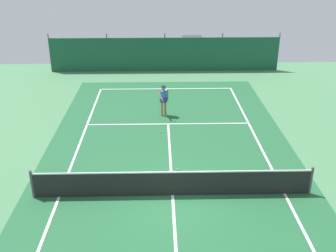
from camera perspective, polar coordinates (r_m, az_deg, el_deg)
name	(u,v)px	position (r m, az deg, el deg)	size (l,w,h in m)	color
ground_plane	(173,195)	(14.95, 0.65, -9.74)	(36.00, 36.00, 0.00)	#4C8456
court_surface	(173,195)	(14.95, 0.65, -9.73)	(11.02, 26.60, 0.01)	#236038
tennis_net	(173,183)	(14.67, 0.66, -8.08)	(10.12, 0.10, 1.10)	black
back_fence	(165,60)	(29.79, -0.47, 9.27)	(16.30, 0.98, 2.70)	#195138
tennis_player	(164,98)	(21.28, -0.62, 3.90)	(0.56, 0.83, 1.64)	#9E7051
tennis_ball_near_player	(211,86)	(26.35, 6.07, 5.68)	(0.07, 0.07, 0.07)	#CCDB33
tennis_ball_midcourt	(161,132)	(19.65, -1.01, -0.83)	(0.07, 0.07, 0.07)	#CCDB33
tennis_ball_by_sideline	(177,169)	(16.47, 1.30, -6.11)	(0.07, 0.07, 0.07)	#CCDB33
parked_car	(193,48)	(32.66, 3.52, 10.88)	(2.21, 4.30, 1.68)	maroon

